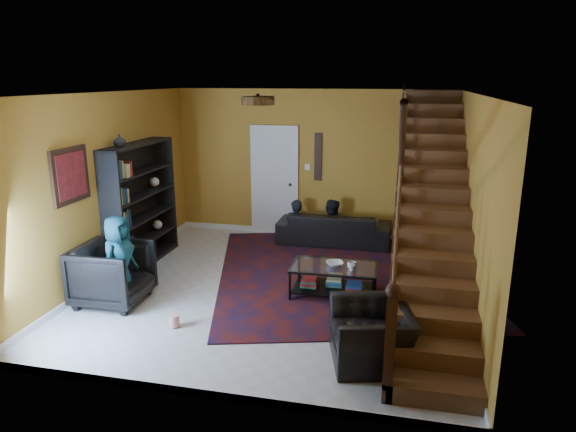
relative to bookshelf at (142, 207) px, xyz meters
name	(u,v)px	position (x,y,z in m)	size (l,w,h in m)	color
floor	(276,288)	(2.40, -0.60, -0.96)	(5.50, 5.50, 0.00)	beige
room	(221,250)	(1.07, 0.73, -0.91)	(5.50, 5.50, 5.50)	#B47128
staircase	(432,204)	(4.53, -0.60, 0.43)	(0.95, 5.02, 3.18)	brown
bookshelf	(142,207)	(0.00, 0.00, 0.00)	(0.35, 1.80, 2.00)	black
door	(275,182)	(1.70, 2.12, 0.06)	(0.82, 0.05, 2.05)	silver
framed_picture	(70,175)	(-0.17, -1.50, 0.79)	(0.04, 0.74, 0.74)	maroon
wall_hanging	(318,157)	(2.55, 2.13, 0.59)	(0.14, 0.03, 0.90)	black
ceiling_fixture	(258,101)	(2.40, -1.40, 1.78)	(0.40, 0.40, 0.10)	#3F2814
rug	(342,273)	(3.28, 0.22, -0.95)	(3.80, 4.34, 0.02)	#4A130D
sofa	(334,228)	(2.95, 1.70, -0.66)	(2.06, 0.81, 0.60)	black
armchair_left	(113,274)	(0.35, -1.55, -0.55)	(0.89, 0.92, 0.84)	black
armchair_right	(371,334)	(3.90, -2.28, -0.65)	(0.95, 0.83, 0.62)	black
person_adult_a	(296,231)	(2.22, 1.75, -0.79)	(0.45, 0.30, 1.24)	black
person_adult_b	(331,233)	(2.88, 1.75, -0.78)	(0.62, 0.48, 1.28)	black
person_child	(119,260)	(0.45, -1.52, -0.35)	(0.61, 0.39, 1.24)	#164657
coffee_table	(334,278)	(3.27, -0.66, -0.70)	(1.20, 0.71, 0.45)	black
cup_a	(352,265)	(3.52, -0.74, -0.46)	(0.13, 0.13, 0.10)	#999999
cup_b	(352,268)	(3.53, -0.81, -0.47)	(0.09, 0.09, 0.09)	#999999
bowl	(335,264)	(3.27, -0.67, -0.48)	(0.24, 0.24, 0.06)	#999999
vase	(119,141)	(0.00, -0.50, 1.13)	(0.18, 0.18, 0.19)	#999999
popcorn_bucket	(174,320)	(1.47, -2.05, -0.87)	(0.13, 0.13, 0.15)	red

